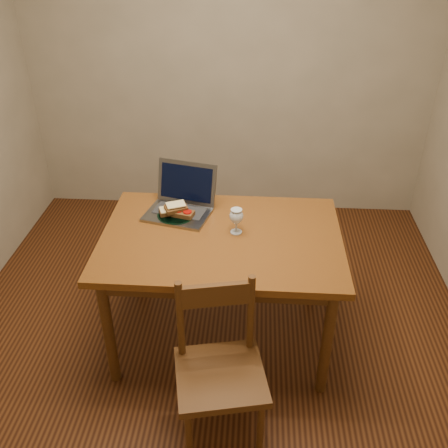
# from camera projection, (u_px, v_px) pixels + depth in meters

# --- Properties ---
(floor) EXTENTS (3.20, 3.20, 0.02)m
(floor) POSITION_uv_depth(u_px,v_px,m) (212.00, 332.00, 3.13)
(floor) COLOR black
(floor) RESTS_ON ground
(back_wall) EXTENTS (3.20, 0.02, 2.60)m
(back_wall) POSITION_uv_depth(u_px,v_px,m) (229.00, 55.00, 3.79)
(back_wall) COLOR gray
(back_wall) RESTS_ON floor
(front_wall) EXTENTS (3.20, 0.02, 2.60)m
(front_wall) POSITION_uv_depth(u_px,v_px,m) (139.00, 419.00, 1.07)
(front_wall) COLOR gray
(front_wall) RESTS_ON floor
(table) EXTENTS (1.30, 0.90, 0.74)m
(table) POSITION_uv_depth(u_px,v_px,m) (221.00, 248.00, 2.74)
(table) COLOR #56260E
(table) RESTS_ON floor
(chair) EXTENTS (0.48, 0.46, 0.43)m
(chair) POSITION_uv_depth(u_px,v_px,m) (220.00, 364.00, 2.28)
(chair) COLOR #43240E
(chair) RESTS_ON floor
(plate) EXTENTS (0.22, 0.22, 0.02)m
(plate) POSITION_uv_depth(u_px,v_px,m) (176.00, 216.00, 2.85)
(plate) COLOR black
(plate) RESTS_ON table
(sandwich_cheese) EXTENTS (0.14, 0.10, 0.04)m
(sandwich_cheese) POSITION_uv_depth(u_px,v_px,m) (170.00, 211.00, 2.85)
(sandwich_cheese) COLOR #381E0C
(sandwich_cheese) RESTS_ON plate
(sandwich_tomato) EXTENTS (0.14, 0.10, 0.04)m
(sandwich_tomato) POSITION_uv_depth(u_px,v_px,m) (183.00, 213.00, 2.82)
(sandwich_tomato) COLOR #381E0C
(sandwich_tomato) RESTS_ON plate
(sandwich_top) EXTENTS (0.14, 0.12, 0.04)m
(sandwich_top) POSITION_uv_depth(u_px,v_px,m) (176.00, 207.00, 2.83)
(sandwich_top) COLOR #381E0C
(sandwich_top) RESTS_ON plate
(milk_glass) EXTENTS (0.08, 0.08, 0.15)m
(milk_glass) POSITION_uv_depth(u_px,v_px,m) (236.00, 221.00, 2.68)
(milk_glass) COLOR white
(milk_glass) RESTS_ON table
(laptop) EXTENTS (0.43, 0.40, 0.26)m
(laptop) POSITION_uv_depth(u_px,v_px,m) (182.00, 199.00, 2.89)
(laptop) COLOR slate
(laptop) RESTS_ON table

